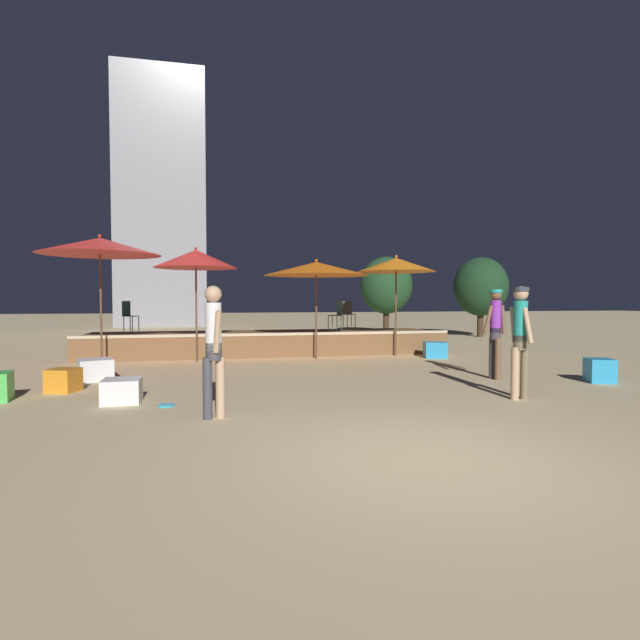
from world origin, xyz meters
TOP-DOWN VIEW (x-y plane):
  - ground_plane at (0.00, 0.00)m, footprint 120.00×120.00m
  - wooden_deck at (-0.37, 10.76)m, footprint 10.69×2.93m
  - patio_umbrella_0 at (3.24, 9.15)m, footprint 2.29×2.29m
  - patio_umbrella_1 at (0.80, 8.97)m, footprint 2.94×2.94m
  - patio_umbrella_2 at (-4.77, 8.68)m, footprint 2.93×2.93m
  - patio_umbrella_3 at (-2.46, 8.88)m, footprint 2.17×2.17m
  - cube_seat_0 at (-4.71, 5.00)m, footprint 0.59×0.59m
  - cube_seat_2 at (4.14, 8.42)m, footprint 0.75×0.75m
  - cube_seat_3 at (-4.43, 6.26)m, footprint 0.81×0.81m
  - cube_seat_4 at (5.44, 3.75)m, footprint 0.60×0.60m
  - cube_seat_5 at (-3.53, 3.77)m, footprint 0.58×0.58m
  - person_0 at (3.61, 4.56)m, footprint 0.55×0.31m
  - person_1 at (-2.11, 2.35)m, footprint 0.30×0.58m
  - person_2 at (2.83, 2.60)m, footprint 0.31×0.57m
  - bistro_chair_0 at (-4.48, 11.18)m, footprint 0.46×0.46m
  - bistro_chair_1 at (2.40, 11.32)m, footprint 0.48×0.48m
  - bistro_chair_2 at (1.77, 10.35)m, footprint 0.41×0.41m
  - frisbee_disc at (-2.82, 3.31)m, footprint 0.25×0.25m
  - background_tree_0 at (9.69, 15.38)m, footprint 2.37×2.37m
  - background_tree_1 at (6.12, 17.72)m, footprint 2.46×2.46m
  - distant_building at (-4.90, 29.01)m, footprint 5.44×4.47m

SIDE VIEW (x-z plane):
  - ground_plane at x=0.00m, z-range 0.00..0.00m
  - frisbee_disc at x=-2.82m, z-range 0.00..0.03m
  - cube_seat_5 at x=-3.53m, z-range 0.00..0.38m
  - cube_seat_0 at x=-4.71m, z-range 0.00..0.42m
  - cube_seat_3 at x=-4.43m, z-range 0.00..0.44m
  - cube_seat_2 at x=4.14m, z-range 0.00..0.45m
  - cube_seat_4 at x=5.44m, z-range 0.00..0.47m
  - wooden_deck at x=-0.37m, z-range -0.04..0.67m
  - person_1 at x=-2.11m, z-range 0.10..1.94m
  - person_2 at x=2.83m, z-range 0.15..2.01m
  - person_0 at x=3.61m, z-range 0.15..2.02m
  - bistro_chair_0 at x=-4.48m, z-range 0.81..1.71m
  - bistro_chair_1 at x=2.40m, z-range 0.81..1.71m
  - bistro_chair_2 at x=1.77m, z-range 0.81..1.71m
  - background_tree_0 at x=9.69m, z-range 0.46..4.00m
  - background_tree_1 at x=6.12m, z-range 0.48..4.17m
  - patio_umbrella_1 at x=0.80m, z-range 1.12..3.90m
  - patio_umbrella_0 at x=3.24m, z-range 1.19..4.15m
  - patio_umbrella_3 at x=-2.46m, z-range 1.20..4.24m
  - patio_umbrella_2 at x=-4.77m, z-range 1.34..4.61m
  - distant_building at x=-4.90m, z-range 0.00..15.78m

